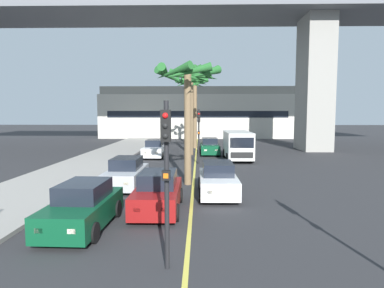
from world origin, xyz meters
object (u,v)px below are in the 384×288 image
Objects in this scene: car_queue_third at (83,207)px; palm_tree_near_median at (191,90)px; car_queue_second at (126,174)px; car_queue_sixth at (155,149)px; car_queue_front at (158,193)px; palm_tree_far_median at (188,85)px; car_queue_fourth at (210,147)px; palm_tree_mid_median at (195,86)px; delivery_van at (238,145)px; car_queue_fifth at (218,180)px; traffic_light_median_far at (199,129)px; traffic_light_median_near at (166,162)px.

palm_tree_near_median reaches higher than car_queue_third.
car_queue_second is 11.96m from car_queue_sixth.
palm_tree_far_median reaches higher than car_queue_front.
palm_tree_near_median reaches higher than car_queue_fourth.
car_queue_sixth is (-2.29, 16.17, 0.00)m from car_queue_front.
palm_tree_far_median is (-0.13, -19.01, -1.50)m from palm_tree_mid_median.
car_queue_sixth is 7.31m from delivery_van.
palm_tree_mid_median reaches higher than palm_tree_far_median.
car_queue_fifth is at bearing -70.37° from car_queue_sixth.
car_queue_fifth is 0.98× the size of traffic_light_median_far.
car_queue_sixth is at bearing 89.99° from car_queue_third.
car_queue_third is 1.00× the size of car_queue_sixth.
car_queue_third and car_queue_fourth have the same top height.
car_queue_sixth is 5.79m from traffic_light_median_far.
palm_tree_mid_median reaches higher than car_queue_fourth.
car_queue_third is 1.01× the size of car_queue_fifth.
car_queue_fifth is 1.00× the size of car_queue_sixth.
car_queue_third is at bearing -99.00° from palm_tree_near_median.
traffic_light_median_near is 10.40m from palm_tree_far_median.
car_queue_front is 0.99× the size of car_queue_third.
car_queue_second and car_queue_third have the same top height.
car_queue_front is 0.45× the size of palm_tree_mid_median.
palm_tree_near_median is (-1.74, -0.40, 5.33)m from car_queue_fourth.
car_queue_fourth is 0.79× the size of delivery_van.
car_queue_second is at bearing 117.50° from car_queue_front.
traffic_light_median_near is at bearing -91.07° from palm_tree_far_median.
palm_tree_mid_median is 19.07m from palm_tree_far_median.
palm_tree_mid_median is (-1.37, 21.36, 6.18)m from car_queue_fifth.
car_queue_front is at bearing -101.81° from palm_tree_far_median.
car_queue_fourth is 14.25m from palm_tree_far_median.
car_queue_third is 27.01m from palm_tree_mid_median.
car_queue_second is at bearing -124.00° from delivery_van.
palm_tree_far_median reaches higher than car_queue_third.
car_queue_third is 4.77m from traffic_light_median_near.
delivery_van is at bearing 71.71° from car_queue_front.
palm_tree_mid_median is at bearing 87.20° from car_queue_front.
car_queue_fifth is 0.45× the size of palm_tree_mid_median.
car_queue_fourth is 1.01× the size of car_queue_fifth.
car_queue_third is 18.19m from delivery_van.
traffic_light_median_near reaches higher than car_queue_fifth.
car_queue_front is at bearing -92.81° from palm_tree_near_median.
delivery_van is 0.81× the size of palm_tree_far_median.
traffic_light_median_far reaches higher than car_queue_fourth.
palm_tree_near_median reaches higher than delivery_van.
delivery_van is (4.84, 14.65, 0.57)m from car_queue_front.
car_queue_sixth is 0.63× the size of palm_tree_far_median.
car_queue_front is 0.99× the size of car_queue_fourth.
car_queue_third is at bearing -135.76° from car_queue_fifth.
palm_tree_mid_median reaches higher than car_queue_sixth.
delivery_van is 7.02m from palm_tree_near_median.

